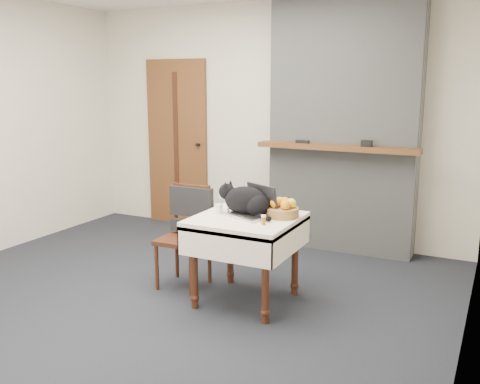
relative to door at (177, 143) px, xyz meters
The scene contains 12 objects.
ground 2.52m from the door, 58.72° to the right, with size 4.50×4.50×0.00m, color black.
room_shell 2.07m from the door, 51.56° to the right, with size 4.52×4.01×2.61m.
door is the anchor object (origin of this frame).
chimney 2.12m from the door, ahead, with size 1.62×0.48×2.60m.
side_table 2.63m from the door, 45.04° to the right, with size 0.78×0.78×0.70m.
laptop 2.60m from the door, 43.48° to the right, with size 0.42×0.39×0.25m.
cat 2.54m from the door, 44.53° to the right, with size 0.53×0.27×0.26m.
cream_jar 2.43m from the door, 49.13° to the right, with size 0.07×0.07×0.07m, color white.
pill_bottle 2.87m from the door, 44.17° to the right, with size 0.04×0.04×0.07m.
fruit_basket 2.70m from the door, 39.27° to the right, with size 0.26×0.26×0.15m.
desk_clutter 2.69m from the door, 41.64° to the right, with size 0.14×0.02×0.01m, color black.
chair 2.13m from the door, 54.60° to the right, with size 0.41×0.40×0.87m.
Camera 1 is at (2.40, -3.50, 1.73)m, focal length 40.00 mm.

